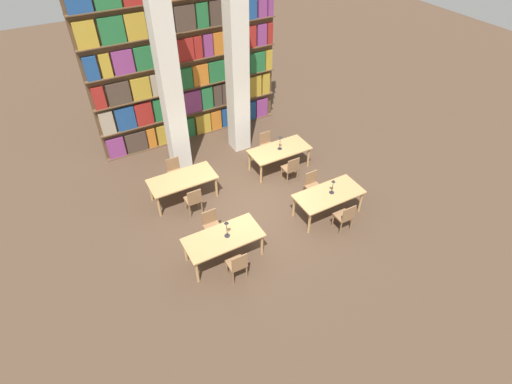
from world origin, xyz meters
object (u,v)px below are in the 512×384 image
object	(u,v)px
reading_table_1	(329,196)
chair_5	(175,171)
chair_3	(313,185)
pillar_left	(168,78)
reading_table_0	(223,239)
pillar_center	(237,63)
chair_1	(212,225)
chair_0	(238,264)
chair_2	(345,216)
chair_7	(267,144)
reading_table_2	(182,181)
reading_table_3	(279,151)
desk_lamp_2	(280,140)
chair_6	(291,168)
desk_lamp_0	(227,226)
desk_lamp_1	(333,184)
chair_4	(194,200)

from	to	relation	value
reading_table_1	chair_5	world-z (taller)	chair_5
chair_3	chair_5	distance (m)	4.14
pillar_left	reading_table_0	distance (m)	4.90
reading_table_1	reading_table_0	bearing A→B (deg)	-178.99
pillar_center	chair_3	bearing A→B (deg)	-80.20
chair_1	chair_3	bearing A→B (deg)	-178.99
chair_0	chair_3	world-z (taller)	same
chair_2	chair_7	distance (m)	3.94
reading_table_1	chair_2	world-z (taller)	chair_2
pillar_left	reading_table_2	distance (m)	2.92
chair_1	reading_table_1	world-z (taller)	chair_1
pillar_left	reading_table_2	world-z (taller)	pillar_left
chair_2	reading_table_3	bearing A→B (deg)	91.38
reading_table_0	reading_table_1	xyz separation A→B (m)	(3.23, 0.06, 0.00)
desk_lamp_2	chair_2	bearing A→B (deg)	-88.88
chair_3	chair_7	world-z (taller)	same
reading_table_3	chair_7	xyz separation A→B (m)	(-0.04, 0.74, -0.16)
chair_0	reading_table_1	bearing A→B (deg)	13.87
chair_6	chair_3	bearing A→B (deg)	-83.51
reading_table_2	chair_6	size ratio (longest dim) A/B	2.12
reading_table_1	chair_7	world-z (taller)	chair_7
desk_lamp_0	desk_lamp_2	distance (m)	3.99
desk_lamp_1	chair_4	bearing A→B (deg)	151.19
reading_table_2	chair_7	bearing A→B (deg)	11.43
chair_0	reading_table_3	world-z (taller)	chair_0
chair_7	chair_2	bearing A→B (deg)	91.64
pillar_left	chair_7	bearing A→B (deg)	-21.11
chair_2	desk_lamp_2	distance (m)	3.27
chair_6	desk_lamp_2	bearing A→B (deg)	86.20
chair_3	reading_table_2	xyz separation A→B (m)	(-3.28, 1.82, 0.16)
pillar_center	chair_7	bearing A→B (deg)	-64.40
chair_7	desk_lamp_2	xyz separation A→B (m)	(0.05, -0.73, 0.57)
pillar_left	chair_5	world-z (taller)	pillar_left
reading_table_1	chair_4	xyz separation A→B (m)	(-3.25, 1.82, -0.16)
reading_table_0	reading_table_3	distance (m)	4.04
reading_table_2	chair_4	xyz separation A→B (m)	(0.02, -0.74, -0.16)
pillar_center	chair_1	size ratio (longest dim) A/B	6.67
reading_table_0	chair_6	size ratio (longest dim) A/B	2.12
chair_1	chair_2	distance (m)	3.52
chair_3	desk_lamp_1	size ratio (longest dim) A/B	2.00
pillar_center	reading_table_1	size ratio (longest dim) A/B	3.14
chair_3	chair_7	size ratio (longest dim) A/B	1.00
chair_2	desk_lamp_2	xyz separation A→B (m)	(-0.06, 3.22, 0.57)
pillar_left	reading_table_2	bearing A→B (deg)	-107.49
reading_table_2	reading_table_1	bearing A→B (deg)	-38.01
reading_table_0	chair_2	world-z (taller)	chair_2
chair_2	reading_table_2	bearing A→B (deg)	134.85
reading_table_3	chair_7	size ratio (longest dim) A/B	2.12
reading_table_0	chair_5	distance (m)	3.36
reading_table_0	chair_2	xyz separation A→B (m)	(3.23, -0.68, -0.16)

